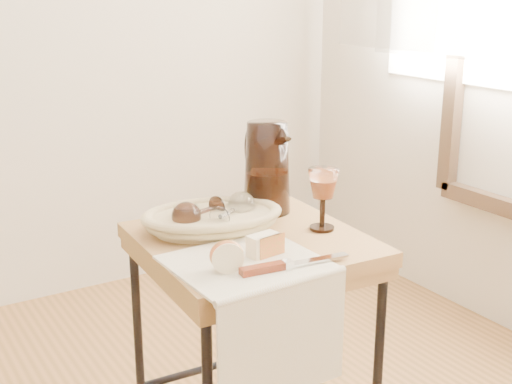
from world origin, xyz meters
TOP-DOWN VIEW (x-y plane):
  - side_table at (0.57, 0.44)m, footprint 0.55×0.55m
  - tea_towel at (0.46, 0.30)m, footprint 0.33×0.30m
  - bread_basket at (0.51, 0.53)m, footprint 0.36×0.29m
  - goblet_lying_a at (0.48, 0.55)m, footprint 0.14×0.10m
  - goblet_lying_b at (0.55, 0.52)m, footprint 0.14×0.12m
  - pitcher at (0.71, 0.59)m, footprint 0.23×0.29m
  - wine_goblet at (0.75, 0.39)m, footprint 0.10×0.10m
  - apple_half at (0.41, 0.28)m, footprint 0.08×0.06m
  - apple_wedge at (0.52, 0.31)m, footprint 0.08×0.05m
  - table_knife at (0.53, 0.22)m, footprint 0.26×0.06m

SIDE VIEW (x-z plane):
  - side_table at x=0.57m, z-range 0.00..0.66m
  - tea_towel at x=0.46m, z-range 0.66..0.67m
  - table_knife at x=0.53m, z-range 0.67..0.69m
  - bread_basket at x=0.51m, z-range 0.66..0.71m
  - apple_wedge at x=0.52m, z-range 0.67..0.72m
  - apple_half at x=0.41m, z-range 0.67..0.74m
  - goblet_lying_a at x=0.48m, z-range 0.67..0.75m
  - goblet_lying_b at x=0.55m, z-range 0.67..0.75m
  - wine_goblet at x=0.75m, z-range 0.66..0.82m
  - pitcher at x=0.71m, z-range 0.64..0.93m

